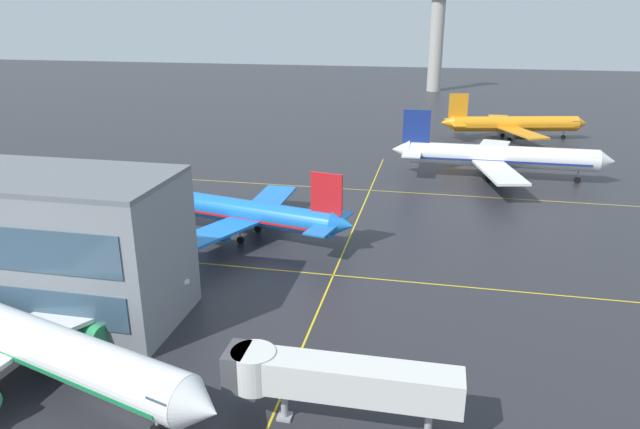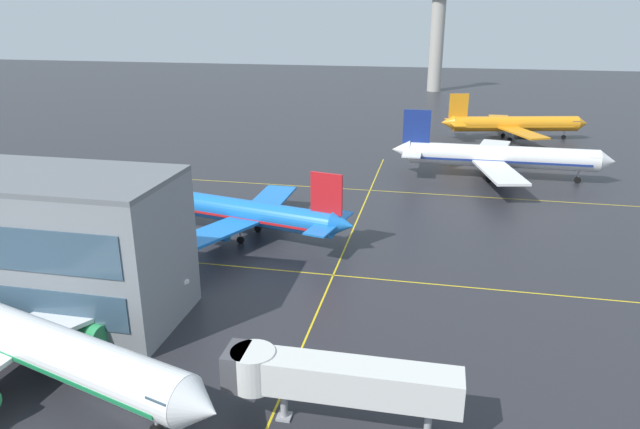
% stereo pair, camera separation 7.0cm
% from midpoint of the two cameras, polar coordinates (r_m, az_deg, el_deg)
% --- Properties ---
extents(airliner_front_gate, '(37.72, 32.19, 11.95)m').
position_cam_midpoint_polar(airliner_front_gate, '(53.63, -26.96, -10.97)').
color(airliner_front_gate, white).
rests_on(airliner_front_gate, ground).
extents(airliner_second_row, '(33.34, 28.33, 10.44)m').
position_cam_midpoint_polar(airliner_second_row, '(79.11, -7.91, 0.28)').
color(airliner_second_row, blue).
rests_on(airliner_second_row, ground).
extents(airliner_third_row, '(39.24, 33.99, 12.24)m').
position_cam_midpoint_polar(airliner_third_row, '(110.62, 17.17, 5.48)').
color(airliner_third_row, white).
rests_on(airliner_third_row, ground).
extents(airliner_far_left_stand, '(35.04, 29.78, 10.98)m').
position_cam_midpoint_polar(airliner_far_left_stand, '(146.80, 18.50, 8.47)').
color(airliner_far_left_stand, orange).
rests_on(airliner_far_left_stand, ground).
extents(taxiway_markings, '(117.48, 114.31, 0.01)m').
position_cam_midpoint_polar(taxiway_markings, '(68.21, 1.30, -6.00)').
color(taxiway_markings, yellow).
rests_on(taxiway_markings, ground).
extents(jet_bridge, '(17.47, 3.38, 5.58)m').
position_cam_midpoint_polar(jet_bridge, '(43.83, 0.29, -15.77)').
color(jet_bridge, silver).
rests_on(jet_bridge, ground).
extents(control_tower, '(8.82, 8.82, 38.77)m').
position_cam_midpoint_polar(control_tower, '(229.92, 11.47, 17.42)').
color(control_tower, '#ADA89E').
rests_on(control_tower, ground).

